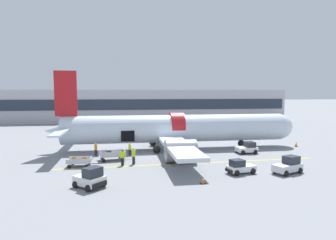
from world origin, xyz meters
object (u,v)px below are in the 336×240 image
Objects in this scene: ground_crew_loader_a at (134,155)px; airplane at (173,129)px; ground_crew_loader_b at (130,149)px; ground_crew_supervisor at (96,149)px; baggage_tug_rear at (240,167)px; ground_crew_driver at (122,157)px; baggage_tug_spare at (288,166)px; baggage_tug_lead at (90,179)px; baggage_cart_loading at (113,156)px; baggage_tug_mid at (247,148)px; baggage_cart_queued at (80,162)px.

airplane is at bearing 54.37° from ground_crew_loader_a.
airplane is 21.97× the size of ground_crew_loader_b.
ground_crew_loader_b is 4.11m from ground_crew_supervisor.
ground_crew_driver is (-11.03, 4.91, 0.31)m from baggage_tug_rear.
baggage_tug_spare is 2.12× the size of ground_crew_supervisor.
airplane reaches higher than baggage_tug_spare.
baggage_tug_lead is 0.72× the size of baggage_cart_loading.
ground_crew_loader_a reaches higher than ground_crew_loader_b.
ground_crew_loader_b reaches higher than baggage_tug_mid.
ground_crew_loader_b reaches higher than baggage_cart_queued.
ground_crew_supervisor is at bearing -164.06° from airplane.
baggage_tug_mid reaches higher than baggage_tug_rear.
ground_crew_loader_a is 6.66m from ground_crew_supervisor.
baggage_tug_mid is at bearing 10.49° from baggage_cart_queued.
ground_crew_loader_a is (-14.45, -3.59, 0.31)m from baggage_tug_mid.
baggage_tug_lead reaches higher than baggage_cart_queued.
ground_crew_driver is at bearing -165.76° from baggage_tug_mid.
baggage_tug_rear is at bearing -31.77° from baggage_cart_loading.
baggage_tug_spare is 1.86× the size of ground_crew_loader_a.
baggage_tug_spare is 16.58m from ground_crew_driver.
ground_crew_supervisor is (-18.84, 10.86, 0.14)m from baggage_tug_spare.
airplane is 9.85m from ground_crew_loader_a.
baggage_tug_mid is 1.51× the size of ground_crew_loader_a.
baggage_tug_rear is 1.91× the size of ground_crew_loader_b.
baggage_tug_lead reaches higher than baggage_tug_rear.
baggage_tug_spare is at bearing 4.89° from baggage_tug_lead.
baggage_cart_queued is at bearing -138.40° from ground_crew_loader_b.
baggage_tug_spare is 0.98× the size of baggage_cart_queued.
baggage_cart_loading is 2.53× the size of ground_crew_loader_b.
ground_crew_loader_b reaches higher than baggage_tug_rear.
baggage_tug_rear is at bearing 173.15° from baggage_tug_spare.
baggage_tug_lead is 8.31m from ground_crew_loader_a.
baggage_cart_queued is at bearing -102.98° from ground_crew_supervisor.
baggage_tug_mid is 1.75× the size of ground_crew_loader_b.
ground_crew_supervisor is (-14.22, 10.30, 0.24)m from baggage_tug_rear.
baggage_cart_loading is 2.18× the size of ground_crew_loader_a.
airplane is 16.43m from baggage_tug_spare.
baggage_tug_spare is at bearing -21.99° from ground_crew_loader_a.
baggage_cart_queued is 2.15× the size of ground_crew_supervisor.
baggage_tug_lead is 13.79m from baggage_tug_rear.
baggage_tug_spare reaches higher than ground_crew_loader_b.
ground_crew_loader_b is at bearing -6.30° from ground_crew_supervisor.
baggage_tug_spare is at bearing -19.25° from ground_crew_driver.
airplane reaches higher than baggage_cart_queued.
ground_crew_loader_a reaches higher than ground_crew_supervisor.
ground_crew_loader_a is at bearing -44.27° from baggage_cart_loading.
baggage_cart_queued is at bearing -144.55° from baggage_cart_loading.
baggage_tug_spare reaches higher than ground_crew_supervisor.
baggage_cart_loading is 2.48× the size of ground_crew_supervisor.
baggage_tug_lead is 1.66× the size of ground_crew_driver.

